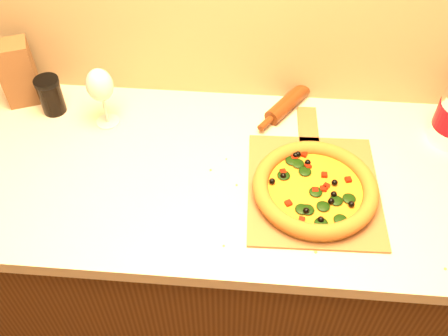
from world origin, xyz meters
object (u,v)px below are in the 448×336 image
Objects in this scene: rolling_pin at (293,98)px; wine_glass at (100,87)px; pizza_peel at (313,184)px; pizza at (315,188)px; dark_jar at (51,95)px.

wine_glass reaches higher than rolling_pin.
pizza reaches higher than pizza_peel.
pizza_peel is 2.74× the size of wine_glass.
dark_jar is (-0.77, 0.24, 0.06)m from pizza_peel.
pizza is at bearing -19.38° from dark_jar.
pizza is at bearing -21.24° from wine_glass.
pizza_peel is 0.65m from wine_glass.
rolling_pin is (-0.05, 0.33, 0.02)m from pizza_peel.
dark_jar is (-0.17, 0.04, -0.08)m from wine_glass.
pizza_peel is 4.43× the size of dark_jar.
pizza is 1.70× the size of wine_glass.
dark_jar reaches higher than pizza.
pizza_peel is at bearing -81.02° from rolling_pin.
pizza_peel is at bearing -17.03° from dark_jar.
pizza is (0.00, -0.04, 0.02)m from pizza_peel.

